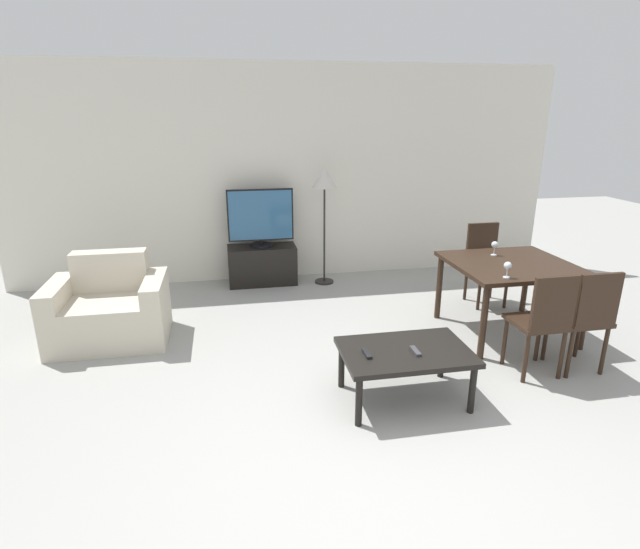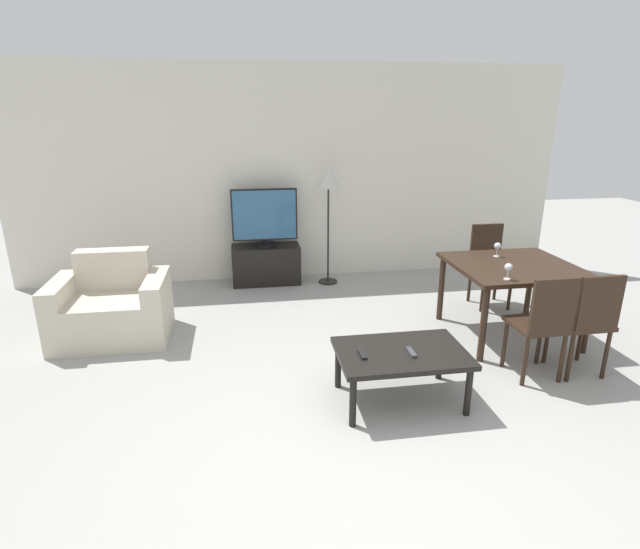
# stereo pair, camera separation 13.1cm
# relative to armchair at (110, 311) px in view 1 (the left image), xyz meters

# --- Properties ---
(ground_plane) EXTENTS (18.00, 18.00, 0.00)m
(ground_plane) POSITION_rel_armchair_xyz_m (1.98, -2.30, -0.30)
(ground_plane) COLOR #9E9E99
(wall_back) EXTENTS (7.09, 0.06, 2.70)m
(wall_back) POSITION_rel_armchair_xyz_m (1.98, 1.67, 1.05)
(wall_back) COLOR silver
(wall_back) RESTS_ON ground_plane
(armchair) EXTENTS (1.06, 0.76, 0.82)m
(armchair) POSITION_rel_armchair_xyz_m (0.00, 0.00, 0.00)
(armchair) COLOR beige
(armchair) RESTS_ON ground_plane
(tv_stand) EXTENTS (0.86, 0.39, 0.49)m
(tv_stand) POSITION_rel_armchair_xyz_m (1.57, 1.41, -0.05)
(tv_stand) COLOR black
(tv_stand) RESTS_ON ground_plane
(tv) EXTENTS (0.82, 0.29, 0.73)m
(tv) POSITION_rel_armchair_xyz_m (1.57, 1.41, 0.56)
(tv) COLOR black
(tv) RESTS_ON tv_stand
(coffee_table) EXTENTS (0.97, 0.65, 0.42)m
(coffee_table) POSITION_rel_armchair_xyz_m (2.42, -1.54, 0.07)
(coffee_table) COLOR black
(coffee_table) RESTS_ON ground_plane
(dining_table) EXTENTS (1.13, 1.07, 0.73)m
(dining_table) POSITION_rel_armchair_xyz_m (3.83, -0.56, 0.35)
(dining_table) COLOR black
(dining_table) RESTS_ON ground_plane
(dining_chair_near) EXTENTS (0.40, 0.40, 0.91)m
(dining_chair_near) POSITION_rel_armchair_xyz_m (3.63, -1.40, 0.22)
(dining_chair_near) COLOR black
(dining_chair_near) RESTS_ON ground_plane
(dining_chair_far) EXTENTS (0.40, 0.40, 0.91)m
(dining_chair_far) POSITION_rel_armchair_xyz_m (4.03, 0.28, 0.22)
(dining_chair_far) COLOR black
(dining_chair_far) RESTS_ON ground_plane
(dining_chair_near_right) EXTENTS (0.40, 0.40, 0.91)m
(dining_chair_near_right) POSITION_rel_armchair_xyz_m (4.03, -1.40, 0.22)
(dining_chair_near_right) COLOR black
(dining_chair_near_right) RESTS_ON ground_plane
(floor_lamp) EXTENTS (0.31, 0.31, 1.47)m
(floor_lamp) POSITION_rel_armchair_xyz_m (2.36, 1.29, 0.95)
(floor_lamp) COLOR black
(floor_lamp) RESTS_ON ground_plane
(remote_primary) EXTENTS (0.04, 0.15, 0.02)m
(remote_primary) POSITION_rel_armchair_xyz_m (2.11, -1.57, 0.13)
(remote_primary) COLOR black
(remote_primary) RESTS_ON coffee_table
(remote_secondary) EXTENTS (0.04, 0.15, 0.02)m
(remote_secondary) POSITION_rel_armchair_xyz_m (2.47, -1.60, 0.13)
(remote_secondary) COLOR #38383D
(remote_secondary) RESTS_ON coffee_table
(wine_glass_left) EXTENTS (0.07, 0.07, 0.15)m
(wine_glass_left) POSITION_rel_armchair_xyz_m (3.54, -0.97, 0.53)
(wine_glass_left) COLOR silver
(wine_glass_left) RESTS_ON dining_table
(wine_glass_center) EXTENTS (0.07, 0.07, 0.15)m
(wine_glass_center) POSITION_rel_armchair_xyz_m (3.79, -0.29, 0.53)
(wine_glass_center) COLOR silver
(wine_glass_center) RESTS_ON dining_table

